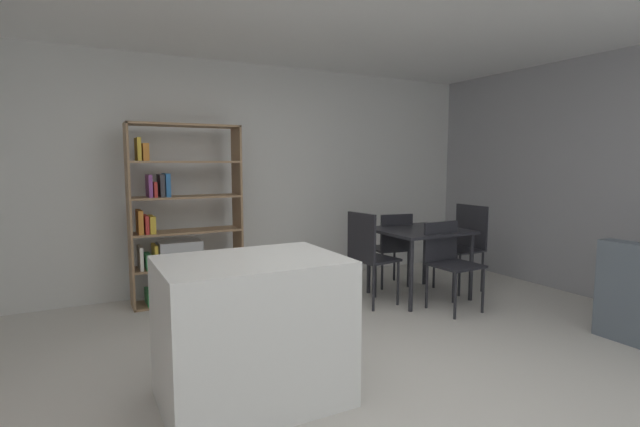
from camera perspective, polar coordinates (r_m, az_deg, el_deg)
The scene contains 9 objects.
ground_plane at distance 3.34m, azimuth 2.81°, elevation -20.26°, with size 9.67×9.67×0.00m, color beige.
back_partition at distance 5.58m, azimuth -11.95°, elevation 4.42°, with size 7.03×0.06×2.64m, color silver.
kitchen_island at distance 3.01m, azimuth -8.29°, elevation -13.97°, with size 1.10×0.79×0.91m, color white.
open_bookshelf at distance 5.13m, azimuth -17.23°, elevation -1.56°, with size 1.15×0.32×1.89m.
dining_table at distance 5.24m, azimuth 12.07°, elevation -2.82°, with size 0.94×0.88×0.76m.
dining_chair_window_side at distance 5.73m, azimuth 17.36°, elevation -3.07°, with size 0.45×0.47×0.99m.
dining_chair_far at distance 5.62m, azimuth 8.88°, elevation -3.62°, with size 0.46×0.45×0.89m.
dining_chair_island_side at distance 4.84m, azimuth 5.90°, elevation -4.57°, with size 0.46×0.46×0.98m.
dining_chair_near at distance 4.93m, azimuth 15.47°, elevation -5.14°, with size 0.46×0.47×0.88m.
Camera 1 is at (-1.53, -2.57, 1.50)m, focal length 26.10 mm.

